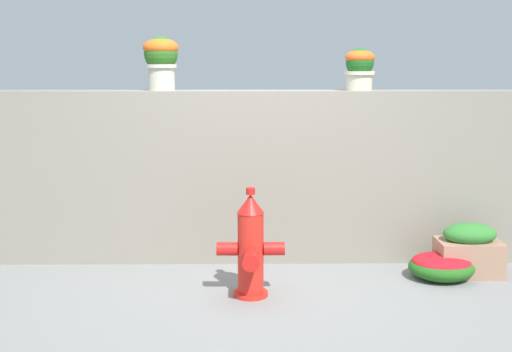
% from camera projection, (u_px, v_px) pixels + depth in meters
% --- Properties ---
extents(ground_plane, '(24.00, 24.00, 0.00)m').
position_uv_depth(ground_plane, '(260.00, 299.00, 4.90)').
color(ground_plane, gray).
extents(stone_wall, '(5.95, 0.30, 1.52)m').
position_uv_depth(stone_wall, '(258.00, 177.00, 5.76)').
color(stone_wall, gray).
rests_on(stone_wall, ground).
extents(potted_plant_1, '(0.31, 0.31, 0.46)m').
position_uv_depth(potted_plant_1, '(161.00, 58.00, 5.57)').
color(potted_plant_1, beige).
rests_on(potted_plant_1, stone_wall).
extents(potted_plant_2, '(0.26, 0.26, 0.36)m').
position_uv_depth(potted_plant_2, '(360.00, 66.00, 5.56)').
color(potted_plant_2, beige).
rests_on(potted_plant_2, stone_wall).
extents(fire_hydrant, '(0.52, 0.41, 0.84)m').
position_uv_depth(fire_hydrant, '(251.00, 248.00, 4.90)').
color(fire_hydrant, red).
rests_on(fire_hydrant, ground).
extents(flower_bush_left, '(0.54, 0.49, 0.21)m').
position_uv_depth(flower_bush_left, '(441.00, 265.00, 5.35)').
color(flower_bush_left, '#235F1B').
rests_on(flower_bush_left, ground).
extents(planter_box, '(0.52, 0.34, 0.44)m').
position_uv_depth(planter_box, '(469.00, 250.00, 5.42)').
color(planter_box, '#A1775E').
rests_on(planter_box, ground).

